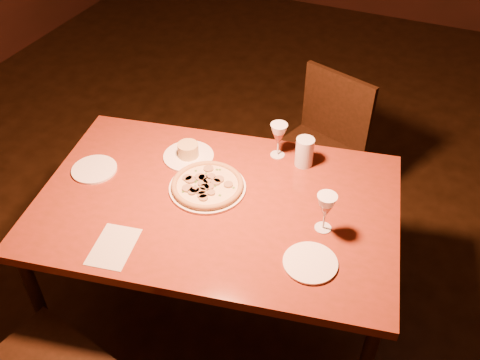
% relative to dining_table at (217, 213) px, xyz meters
% --- Properties ---
extents(floor, '(7.00, 7.00, 0.00)m').
position_rel_dining_table_xyz_m(floor, '(0.24, 0.26, -0.68)').
color(floor, black).
rests_on(floor, ground).
extents(dining_table, '(1.54, 1.14, 0.75)m').
position_rel_dining_table_xyz_m(dining_table, '(0.00, 0.00, 0.00)').
color(dining_table, maroon).
rests_on(dining_table, floor).
extents(chair_far, '(0.52, 0.52, 0.85)m').
position_rel_dining_table_xyz_m(chair_far, '(0.18, 0.88, -0.21)').
color(chair_far, black).
rests_on(chair_far, floor).
extents(pizza_plate, '(0.31, 0.31, 0.03)m').
position_rel_dining_table_xyz_m(pizza_plate, '(-0.06, 0.05, 0.08)').
color(pizza_plate, white).
rests_on(pizza_plate, dining_table).
extents(ramekin_saucer, '(0.22, 0.22, 0.07)m').
position_rel_dining_table_xyz_m(ramekin_saucer, '(-0.23, 0.20, 0.09)').
color(ramekin_saucer, white).
rests_on(ramekin_saucer, dining_table).
extents(wine_glass_far, '(0.07, 0.07, 0.16)m').
position_rel_dining_table_xyz_m(wine_glass_far, '(0.12, 0.37, 0.15)').
color(wine_glass_far, '#A85A46').
rests_on(wine_glass_far, dining_table).
extents(wine_glass_right, '(0.07, 0.07, 0.16)m').
position_rel_dining_table_xyz_m(wine_glass_right, '(0.42, 0.02, 0.15)').
color(wine_glass_right, '#A85A46').
rests_on(wine_glass_right, dining_table).
extents(water_tumbler, '(0.08, 0.08, 0.13)m').
position_rel_dining_table_xyz_m(water_tumbler, '(0.24, 0.36, 0.13)').
color(water_tumbler, silver).
rests_on(water_tumbler, dining_table).
extents(side_plate_left, '(0.19, 0.19, 0.01)m').
position_rel_dining_table_xyz_m(side_plate_left, '(-0.55, -0.03, 0.07)').
color(side_plate_left, white).
rests_on(side_plate_left, dining_table).
extents(side_plate_near, '(0.19, 0.19, 0.01)m').
position_rel_dining_table_xyz_m(side_plate_near, '(0.43, -0.16, 0.07)').
color(side_plate_near, white).
rests_on(side_plate_near, dining_table).
extents(menu_card, '(0.18, 0.23, 0.00)m').
position_rel_dining_table_xyz_m(menu_card, '(-0.23, -0.36, 0.07)').
color(menu_card, beige).
rests_on(menu_card, dining_table).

